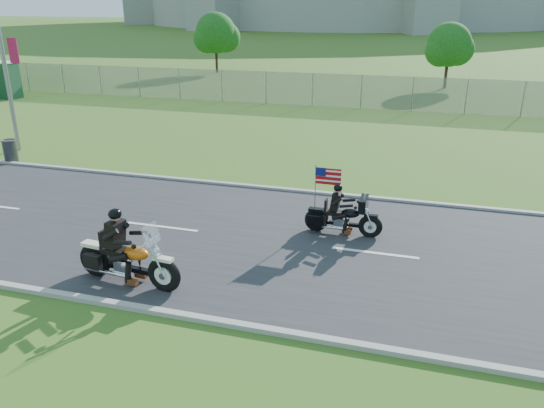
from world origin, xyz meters
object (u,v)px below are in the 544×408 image
(porta_toilet_a, at_px, (9,81))
(motorcycle_lead, at_px, (126,261))
(streetlight, at_px, (0,13))
(trash_can, at_px, (10,152))
(motorcycle_follow, at_px, (343,218))

(porta_toilet_a, relative_size, motorcycle_lead, 0.85)
(streetlight, bearing_deg, trash_can, -60.52)
(porta_toilet_a, bearing_deg, motorcycle_follow, -32.62)
(motorcycle_follow, bearing_deg, trash_can, 167.33)
(motorcycle_follow, bearing_deg, motorcycle_lead, -135.45)
(porta_toilet_a, distance_m, trash_can, 16.88)
(motorcycle_lead, bearing_deg, streetlight, 145.00)
(motorcycle_lead, bearing_deg, motorcycle_follow, 49.79)
(motorcycle_follow, height_order, trash_can, motorcycle_follow)
(porta_toilet_a, height_order, motorcycle_lead, porta_toilet_a)
(streetlight, xyz_separation_m, trash_can, (1.09, -1.92, -5.19))
(porta_toilet_a, xyz_separation_m, trash_can, (11.10, -12.70, -0.70))
(porta_toilet_a, xyz_separation_m, motorcycle_follow, (24.99, -16.00, -0.65))
(streetlight, bearing_deg, motorcycle_follow, -19.22)
(motorcycle_lead, height_order, trash_can, motorcycle_lead)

